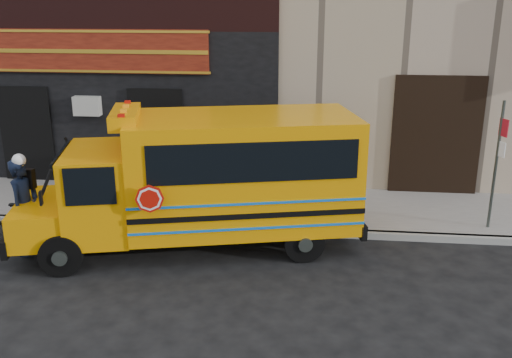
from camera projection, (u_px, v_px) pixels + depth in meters
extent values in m
plane|color=black|center=(254.00, 291.00, 10.09)|extent=(120.00, 120.00, 0.00)
cube|color=gray|center=(268.00, 230.00, 12.53)|extent=(40.00, 0.20, 0.15)
cube|color=slate|center=(273.00, 207.00, 13.95)|extent=(40.00, 3.00, 0.15)
cube|color=black|center=(92.00, 108.00, 15.21)|extent=(10.00, 0.30, 4.00)
cube|color=#4D110B|center=(84.00, 51.00, 14.59)|extent=(6.50, 0.12, 1.10)
cube|color=black|center=(28.00, 135.00, 15.48)|extent=(1.30, 0.10, 2.50)
cube|color=black|center=(157.00, 138.00, 15.11)|extent=(1.30, 0.10, 2.50)
cylinder|color=black|center=(61.00, 255.00, 10.59)|extent=(0.84, 0.46, 0.80)
cylinder|color=black|center=(78.00, 217.00, 12.38)|extent=(0.84, 0.46, 0.80)
cylinder|color=black|center=(304.00, 242.00, 11.16)|extent=(0.84, 0.46, 0.80)
cylinder|color=black|center=(286.00, 208.00, 12.95)|extent=(0.84, 0.46, 0.80)
cube|color=orange|center=(45.00, 217.00, 11.31)|extent=(1.45, 2.18, 0.70)
cube|color=black|center=(18.00, 230.00, 11.32)|extent=(0.60, 2.02, 0.35)
cube|color=orange|center=(100.00, 191.00, 11.29)|extent=(1.66, 2.32, 1.70)
cube|color=black|center=(68.00, 173.00, 11.10)|extent=(0.49, 1.76, 0.90)
cube|color=orange|center=(242.00, 170.00, 11.55)|extent=(4.89, 3.20, 2.25)
cube|color=black|center=(349.00, 214.00, 12.16)|extent=(0.64, 2.17, 0.30)
cube|color=black|center=(254.00, 162.00, 10.37)|extent=(3.80, 0.96, 0.75)
cube|color=orange|center=(125.00, 117.00, 10.92)|extent=(0.87, 1.67, 0.28)
cylinder|color=#A81006|center=(150.00, 199.00, 10.12)|extent=(0.51, 0.15, 0.52)
cylinder|color=#3F4641|center=(495.00, 169.00, 12.13)|extent=(0.06, 0.06, 2.95)
cube|color=#A81320|center=(504.00, 128.00, 11.78)|extent=(0.12, 0.24, 0.37)
cube|color=white|center=(501.00, 149.00, 11.92)|extent=(0.12, 0.24, 0.32)
imported|color=black|center=(31.00, 230.00, 11.35)|extent=(1.84, 0.57, 1.10)
imported|color=black|center=(25.00, 209.00, 11.24)|extent=(0.54, 0.76, 1.95)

